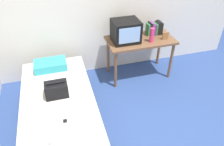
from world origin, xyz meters
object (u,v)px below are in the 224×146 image
at_px(desk, 140,44).
at_px(water_bottle, 152,35).
at_px(bed, 60,110).
at_px(remote_dark, 66,125).
at_px(folded_towel, 62,133).
at_px(book_row, 154,28).
at_px(pillow, 50,65).
at_px(handbag, 57,90).
at_px(tv, 126,31).
at_px(magazine, 48,120).
at_px(picture_frame, 165,36).

height_order(desk, water_bottle, water_bottle).
relative_size(bed, remote_dark, 12.82).
height_order(desk, folded_towel, desk).
distance_m(water_bottle, book_row, 0.31).
bearing_deg(water_bottle, pillow, 177.68).
relative_size(desk, water_bottle, 4.77).
relative_size(bed, pillow, 4.01).
bearing_deg(book_row, folded_towel, -139.08).
height_order(desk, handbag, desk).
bearing_deg(tv, book_row, 10.88).
distance_m(book_row, folded_towel, 2.41).
bearing_deg(remote_dark, handbag, 95.08).
bearing_deg(magazine, water_bottle, 30.40).
bearing_deg(picture_frame, water_bottle, -176.09).
height_order(tv, picture_frame, tv).
relative_size(book_row, remote_dark, 1.73).
relative_size(bed, water_bottle, 8.23).
height_order(pillow, magazine, pillow).
bearing_deg(bed, magazine, -109.08).
bearing_deg(water_bottle, picture_frame, 3.91).
bearing_deg(book_row, picture_frame, -67.72).
distance_m(book_row, remote_dark, 2.29).
relative_size(bed, magazine, 6.90).
height_order(picture_frame, folded_towel, picture_frame).
distance_m(bed, picture_frame, 2.10).
bearing_deg(bed, picture_frame, 19.50).
bearing_deg(folded_towel, handbag, 89.84).
height_order(bed, remote_dark, remote_dark).
relative_size(desk, picture_frame, 8.79).
distance_m(book_row, handbag, 2.02).
height_order(tv, water_bottle, tv).
bearing_deg(pillow, handbag, -85.93).
relative_size(pillow, remote_dark, 3.20).
height_order(water_bottle, folded_towel, water_bottle).
bearing_deg(bed, desk, 27.82).
bearing_deg(tv, bed, -146.87).
height_order(handbag, magazine, handbag).
height_order(tv, pillow, tv).
xyz_separation_m(magazine, folded_towel, (0.14, -0.26, 0.03)).
distance_m(picture_frame, magazine, 2.32).
bearing_deg(picture_frame, desk, 163.06).
height_order(bed, book_row, book_row).
height_order(tv, book_row, tv).
bearing_deg(handbag, desk, 26.71).
height_order(desk, remote_dark, desk).
relative_size(desk, remote_dark, 7.44).
bearing_deg(picture_frame, bed, -160.50).
bearing_deg(magazine, folded_towel, -61.93).
bearing_deg(folded_towel, pillow, 91.96).
bearing_deg(water_bottle, book_row, 57.31).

